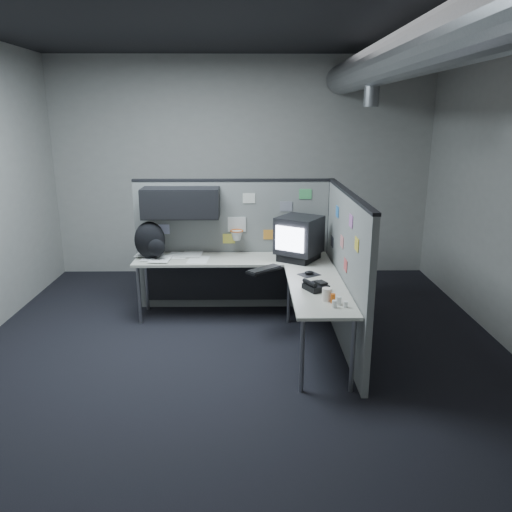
{
  "coord_description": "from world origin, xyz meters",
  "views": [
    {
      "loc": [
        0.11,
        -4.71,
        2.36
      ],
      "look_at": [
        0.17,
        0.35,
        0.93
      ],
      "focal_mm": 35.0,
      "sensor_mm": 36.0,
      "label": 1
    }
  ],
  "objects_px": {
    "phone": "(315,286)",
    "keyboard": "(264,270)",
    "desk": "(253,275)",
    "monitor": "(299,238)",
    "backpack": "(150,241)"
  },
  "relations": [
    {
      "from": "backpack",
      "to": "phone",
      "type": "bearing_deg",
      "value": -51.95
    },
    {
      "from": "phone",
      "to": "desk",
      "type": "bearing_deg",
      "value": 107.02
    },
    {
      "from": "desk",
      "to": "monitor",
      "type": "distance_m",
      "value": 0.69
    },
    {
      "from": "desk",
      "to": "monitor",
      "type": "xyz_separation_m",
      "value": [
        0.53,
        0.21,
        0.38
      ]
    },
    {
      "from": "monitor",
      "to": "keyboard",
      "type": "xyz_separation_m",
      "value": [
        -0.42,
        -0.45,
        -0.25
      ]
    },
    {
      "from": "phone",
      "to": "backpack",
      "type": "height_order",
      "value": "backpack"
    },
    {
      "from": "desk",
      "to": "phone",
      "type": "height_order",
      "value": "phone"
    },
    {
      "from": "phone",
      "to": "monitor",
      "type": "bearing_deg",
      "value": 75.22
    },
    {
      "from": "backpack",
      "to": "monitor",
      "type": "bearing_deg",
      "value": -22.34
    },
    {
      "from": "keyboard",
      "to": "backpack",
      "type": "height_order",
      "value": "backpack"
    },
    {
      "from": "desk",
      "to": "keyboard",
      "type": "height_order",
      "value": "keyboard"
    },
    {
      "from": "phone",
      "to": "keyboard",
      "type": "bearing_deg",
      "value": 110.09
    },
    {
      "from": "desk",
      "to": "keyboard",
      "type": "relative_size",
      "value": 5.62
    },
    {
      "from": "keyboard",
      "to": "phone",
      "type": "distance_m",
      "value": 0.77
    },
    {
      "from": "monitor",
      "to": "phone",
      "type": "relative_size",
      "value": 2.26
    }
  ]
}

